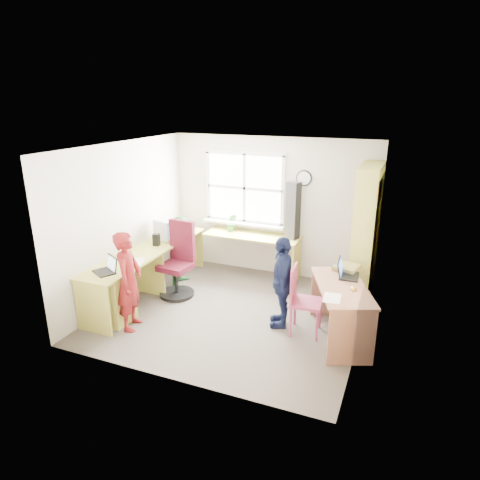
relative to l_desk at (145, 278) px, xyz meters
The scene contains 19 objects.
room 1.57m from the l_desk, 16.12° to the left, with size 3.64×3.44×2.44m.
l_desk is the anchor object (origin of this frame).
right_desk 2.85m from the l_desk, ahead, with size 1.03×1.41×0.74m.
bookshelf 3.35m from the l_desk, 26.43° to the left, with size 0.30×1.02×2.10m.
swivel_chair 0.62m from the l_desk, 66.38° to the left, with size 0.59×0.59×1.19m.
wooden_chair 2.34m from the l_desk, ahead, with size 0.44×0.44×0.92m.
crt_monitor 1.07m from the l_desk, 100.06° to the left, with size 0.42×0.39×0.34m.
laptop_left 0.70m from the l_desk, 107.52° to the right, with size 0.40×0.38×0.21m.
laptop_right 2.90m from the l_desk, 10.31° to the left, with size 0.30×0.35×0.23m.
speaker_a 0.74m from the l_desk, 105.52° to the left, with size 0.11×0.11×0.19m.
speaker_b 1.23m from the l_desk, 98.33° to the left, with size 0.11×0.11×0.18m.
cd_tower 2.61m from the l_desk, 45.58° to the left, with size 0.23×0.22×0.96m.
game_box 2.93m from the l_desk, 15.02° to the left, with size 0.38×0.38×0.06m.
paper_a 0.33m from the l_desk, 117.10° to the right, with size 0.32×0.37×0.00m.
paper_b 2.82m from the l_desk, ahead, with size 0.22×0.30×0.00m.
potted_plant 1.93m from the l_desk, 69.85° to the left, with size 0.18×0.14×0.32m, color #2D6B2B.
person_red 0.67m from the l_desk, 73.81° to the right, with size 0.50×0.33×1.37m, color maroon.
person_green 0.97m from the l_desk, 83.83° to the left, with size 0.57×0.44×1.17m, color #307A40.
person_navy 2.07m from the l_desk, ahead, with size 0.75×0.31×1.28m, color #121A3A.
Camera 1 is at (2.21, -5.16, 3.00)m, focal length 32.00 mm.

